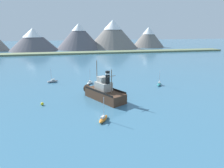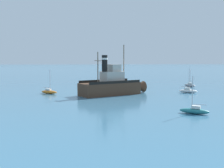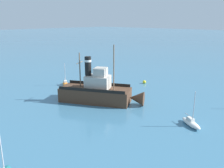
{
  "view_description": "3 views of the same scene",
  "coord_description": "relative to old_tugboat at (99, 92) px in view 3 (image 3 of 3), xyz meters",
  "views": [
    {
      "loc": [
        -8.93,
        -49.29,
        17.71
      ],
      "look_at": [
        2.61,
        1.81,
        3.36
      ],
      "focal_mm": 32.0,
      "sensor_mm": 36.0,
      "label": 1
    },
    {
      "loc": [
        54.88,
        -4.58,
        7.1
      ],
      "look_at": [
        1.0,
        -0.48,
        2.22
      ],
      "focal_mm": 45.0,
      "sensor_mm": 36.0,
      "label": 2
    },
    {
      "loc": [
        26.69,
        27.85,
        13.85
      ],
      "look_at": [
        -2.33,
        0.87,
        2.96
      ],
      "focal_mm": 38.0,
      "sensor_mm": 36.0,
      "label": 3
    }
  ],
  "objects": [
    {
      "name": "sailboat_orange",
      "position": [
        -2.34,
        -12.79,
        -1.4
      ],
      "size": [
        2.89,
        3.83,
        4.9
      ],
      "color": "orange",
      "rests_on": "ground"
    },
    {
      "name": "mooring_buoy",
      "position": [
        -15.25,
        -1.23,
        -1.47
      ],
      "size": [
        0.73,
        0.73,
        0.73
      ],
      "primitive_type": "sphere",
      "color": "yellow",
      "rests_on": "ground"
    },
    {
      "name": "ground_plane",
      "position": [
        0.19,
        0.28,
        -1.83
      ],
      "size": [
        600.0,
        600.0,
        0.0
      ],
      "primitive_type": "plane",
      "color": "teal"
    },
    {
      "name": "sailboat_white",
      "position": [
        -1.74,
        15.99,
        -1.4
      ],
      "size": [
        2.89,
        3.83,
        4.9
      ],
      "color": "white",
      "rests_on": "ground"
    },
    {
      "name": "old_tugboat",
      "position": [
        0.0,
        0.0,
        0.0
      ],
      "size": [
        9.73,
        14.3,
        9.9
      ],
      "color": "#4C3323",
      "rests_on": "ground"
    }
  ]
}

